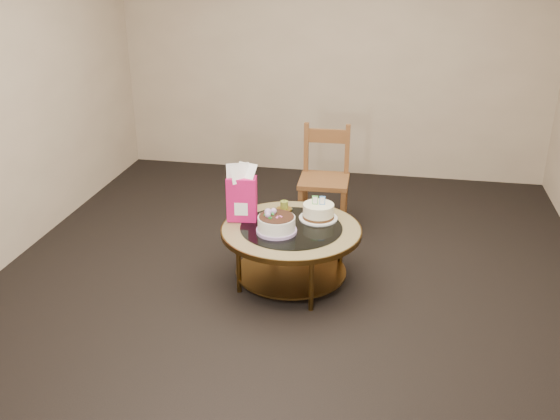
% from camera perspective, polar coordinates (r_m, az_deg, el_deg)
% --- Properties ---
extents(ground, '(5.00, 5.00, 0.00)m').
position_cam_1_polar(ground, '(4.71, 1.00, -6.63)').
color(ground, black).
rests_on(ground, ground).
extents(room_walls, '(4.52, 5.02, 2.61)m').
position_cam_1_polar(room_walls, '(4.16, 1.15, 12.12)').
color(room_walls, '#BAA68D').
rests_on(room_walls, ground).
extents(coffee_table, '(1.02, 1.02, 0.46)m').
position_cam_1_polar(coffee_table, '(4.53, 1.03, -2.49)').
color(coffee_table, brown).
rests_on(coffee_table, ground).
extents(decorated_cake, '(0.29, 0.29, 0.17)m').
position_cam_1_polar(decorated_cake, '(4.39, -0.34, -1.37)').
color(decorated_cake, '#AA89C2').
rests_on(decorated_cake, coffee_table).
extents(cream_cake, '(0.29, 0.29, 0.18)m').
position_cam_1_polar(cream_cake, '(4.61, 3.53, -0.16)').
color(cream_cake, white).
rests_on(cream_cake, coffee_table).
extents(gift_bag, '(0.23, 0.17, 0.43)m').
position_cam_1_polar(gift_bag, '(4.54, -3.52, 1.57)').
color(gift_bag, '#C81259').
rests_on(gift_bag, coffee_table).
extents(pillar_candle, '(0.12, 0.12, 0.09)m').
position_cam_1_polar(pillar_candle, '(4.75, 0.38, 0.24)').
color(pillar_candle, '#DFCD5C').
rests_on(pillar_candle, coffee_table).
extents(dining_chair, '(0.43, 0.43, 0.91)m').
position_cam_1_polar(dining_chair, '(5.43, 4.08, 2.92)').
color(dining_chair, brown).
rests_on(dining_chair, ground).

